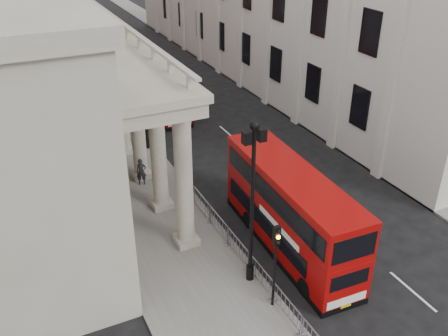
{
  "coord_description": "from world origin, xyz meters",
  "views": [
    {
      "loc": [
        -9.8,
        -12.35,
        16.39
      ],
      "look_at": [
        0.66,
        9.54,
        3.22
      ],
      "focal_mm": 40.0,
      "sensor_mm": 36.0,
      "label": 1
    }
  ],
  "objects_px": {
    "lamp_post_north": "(92,35)",
    "traffic_light": "(276,252)",
    "pedestrian_a": "(141,172)",
    "pedestrian_c": "(120,126)",
    "lamp_post_south": "(252,194)",
    "lamp_post_mid": "(143,86)",
    "pedestrian_b": "(113,154)",
    "bus_near": "(290,209)",
    "bus_far": "(162,85)"
  },
  "relations": [
    {
      "from": "pedestrian_c",
      "to": "lamp_post_south",
      "type": "bearing_deg",
      "value": -77.1
    },
    {
      "from": "lamp_post_mid",
      "to": "pedestrian_c",
      "type": "relative_size",
      "value": 4.42
    },
    {
      "from": "lamp_post_south",
      "to": "pedestrian_a",
      "type": "height_order",
      "value": "lamp_post_south"
    },
    {
      "from": "pedestrian_a",
      "to": "lamp_post_mid",
      "type": "bearing_deg",
      "value": 81.18
    },
    {
      "from": "lamp_post_south",
      "to": "pedestrian_b",
      "type": "relative_size",
      "value": 4.62
    },
    {
      "from": "lamp_post_south",
      "to": "traffic_light",
      "type": "relative_size",
      "value": 1.93
    },
    {
      "from": "bus_near",
      "to": "pedestrian_a",
      "type": "distance_m",
      "value": 10.88
    },
    {
      "from": "traffic_light",
      "to": "bus_near",
      "type": "xyz_separation_m",
      "value": [
        3.01,
        3.52,
        -0.76
      ]
    },
    {
      "from": "pedestrian_c",
      "to": "traffic_light",
      "type": "bearing_deg",
      "value": -77.2
    },
    {
      "from": "pedestrian_a",
      "to": "pedestrian_c",
      "type": "height_order",
      "value": "pedestrian_c"
    },
    {
      "from": "bus_far",
      "to": "pedestrian_b",
      "type": "bearing_deg",
      "value": -123.47
    },
    {
      "from": "lamp_post_south",
      "to": "bus_far",
      "type": "height_order",
      "value": "lamp_post_south"
    },
    {
      "from": "pedestrian_b",
      "to": "pedestrian_c",
      "type": "distance_m",
      "value": 4.73
    },
    {
      "from": "lamp_post_mid",
      "to": "bus_near",
      "type": "bearing_deg",
      "value": -77.9
    },
    {
      "from": "lamp_post_mid",
      "to": "pedestrian_b",
      "type": "distance_m",
      "value": 5.17
    },
    {
      "from": "traffic_light",
      "to": "pedestrian_c",
      "type": "distance_m",
      "value": 20.84
    },
    {
      "from": "lamp_post_mid",
      "to": "pedestrian_a",
      "type": "bearing_deg",
      "value": -111.6
    },
    {
      "from": "lamp_post_north",
      "to": "bus_far",
      "type": "bearing_deg",
      "value": -67.3
    },
    {
      "from": "pedestrian_b",
      "to": "pedestrian_c",
      "type": "height_order",
      "value": "pedestrian_c"
    },
    {
      "from": "pedestrian_b",
      "to": "pedestrian_c",
      "type": "xyz_separation_m",
      "value": [
        1.69,
        4.42,
        0.04
      ]
    },
    {
      "from": "pedestrian_a",
      "to": "pedestrian_c",
      "type": "bearing_deg",
      "value": 97.41
    },
    {
      "from": "lamp_post_mid",
      "to": "pedestrian_c",
      "type": "xyz_separation_m",
      "value": [
        -1.25,
        2.68,
        -3.85
      ]
    },
    {
      "from": "traffic_light",
      "to": "pedestrian_c",
      "type": "height_order",
      "value": "traffic_light"
    },
    {
      "from": "pedestrian_b",
      "to": "traffic_light",
      "type": "bearing_deg",
      "value": 79.78
    },
    {
      "from": "bus_near",
      "to": "pedestrian_c",
      "type": "relative_size",
      "value": 5.59
    },
    {
      "from": "lamp_post_south",
      "to": "lamp_post_north",
      "type": "distance_m",
      "value": 32.0
    },
    {
      "from": "traffic_light",
      "to": "lamp_post_south",
      "type": "bearing_deg",
      "value": 92.84
    },
    {
      "from": "lamp_post_south",
      "to": "lamp_post_north",
      "type": "xyz_separation_m",
      "value": [
        0.0,
        32.0,
        0.0
      ]
    },
    {
      "from": "bus_far",
      "to": "pedestrian_c",
      "type": "bearing_deg",
      "value": -134.99
    },
    {
      "from": "lamp_post_south",
      "to": "bus_far",
      "type": "distance_m",
      "value": 23.52
    },
    {
      "from": "bus_far",
      "to": "pedestrian_c",
      "type": "distance_m",
      "value": 6.73
    },
    {
      "from": "lamp_post_south",
      "to": "lamp_post_north",
      "type": "bearing_deg",
      "value": 90.0
    },
    {
      "from": "lamp_post_north",
      "to": "pedestrian_a",
      "type": "height_order",
      "value": "lamp_post_north"
    },
    {
      "from": "pedestrian_a",
      "to": "pedestrian_c",
      "type": "xyz_separation_m",
      "value": [
        0.72,
        7.64,
        0.06
      ]
    },
    {
      "from": "lamp_post_mid",
      "to": "lamp_post_north",
      "type": "distance_m",
      "value": 16.0
    },
    {
      "from": "traffic_light",
      "to": "pedestrian_a",
      "type": "xyz_separation_m",
      "value": [
        -2.06,
        13.06,
        -2.11
      ]
    },
    {
      "from": "traffic_light",
      "to": "bus_near",
      "type": "height_order",
      "value": "bus_near"
    },
    {
      "from": "lamp_post_south",
      "to": "pedestrian_c",
      "type": "xyz_separation_m",
      "value": [
        -1.25,
        18.68,
        -3.85
      ]
    },
    {
      "from": "bus_far",
      "to": "lamp_post_south",
      "type": "bearing_deg",
      "value": -95.46
    },
    {
      "from": "bus_near",
      "to": "pedestrian_c",
      "type": "xyz_separation_m",
      "value": [
        -4.35,
        17.18,
        -1.29
      ]
    },
    {
      "from": "lamp_post_north",
      "to": "pedestrian_b",
      "type": "bearing_deg",
      "value": -99.4
    },
    {
      "from": "lamp_post_south",
      "to": "bus_near",
      "type": "distance_m",
      "value": 4.3
    },
    {
      "from": "bus_near",
      "to": "bus_far",
      "type": "relative_size",
      "value": 1.07
    },
    {
      "from": "lamp_post_north",
      "to": "bus_near",
      "type": "relative_size",
      "value": 0.79
    },
    {
      "from": "lamp_post_south",
      "to": "bus_far",
      "type": "relative_size",
      "value": 0.85
    },
    {
      "from": "lamp_post_north",
      "to": "bus_near",
      "type": "xyz_separation_m",
      "value": [
        3.11,
        -30.5,
        -2.56
      ]
    },
    {
      "from": "lamp_post_south",
      "to": "traffic_light",
      "type": "bearing_deg",
      "value": -87.16
    },
    {
      "from": "lamp_post_north",
      "to": "traffic_light",
      "type": "relative_size",
      "value": 1.93
    },
    {
      "from": "pedestrian_c",
      "to": "lamp_post_mid",
      "type": "bearing_deg",
      "value": -55.98
    },
    {
      "from": "bus_far",
      "to": "pedestrian_b",
      "type": "xyz_separation_m",
      "value": [
        -6.68,
        -8.79,
        -1.16
      ]
    }
  ]
}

